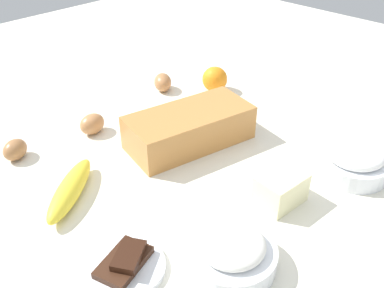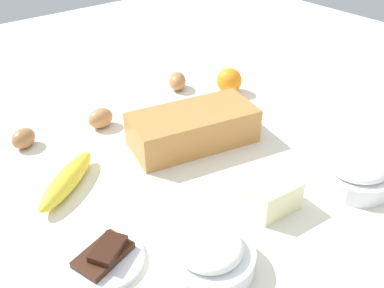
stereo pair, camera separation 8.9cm
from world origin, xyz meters
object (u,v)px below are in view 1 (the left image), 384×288
object	(u,v)px
loaf_pan	(189,127)
flour_bowl	(231,252)
sugar_bowl	(353,159)
butter_block	(281,189)
egg_beside_bowl	(15,150)
orange_fruit	(215,79)
egg_near_butter	(92,124)
egg_loose	(163,82)
banana	(70,189)
chocolate_plate	(125,264)

from	to	relation	value
loaf_pan	flour_bowl	bearing A→B (deg)	-112.37
sugar_bowl	butter_block	xyz separation A→B (m)	(-0.18, 0.05, -0.00)
butter_block	egg_beside_bowl	world-z (taller)	butter_block
orange_fruit	egg_near_butter	size ratio (longest dim) A/B	1.10
egg_loose	sugar_bowl	bearing A→B (deg)	-88.63
banana	egg_near_butter	xyz separation A→B (m)	(0.17, 0.17, 0.00)
orange_fruit	egg_loose	size ratio (longest dim) A/B	1.03
egg_near_butter	flour_bowl	bearing A→B (deg)	-99.16
sugar_bowl	orange_fruit	distance (m)	0.46
sugar_bowl	butter_block	distance (m)	0.19
banana	egg_near_butter	distance (m)	0.24
butter_block	banana	bearing A→B (deg)	132.52
banana	chocolate_plate	world-z (taller)	banana
loaf_pan	egg_loose	bearing A→B (deg)	72.73
loaf_pan	egg_near_butter	xyz separation A→B (m)	(-0.13, 0.19, -0.02)
loaf_pan	egg_beside_bowl	world-z (taller)	loaf_pan
loaf_pan	sugar_bowl	world-z (taller)	loaf_pan
chocolate_plate	egg_loose	bearing A→B (deg)	42.17
loaf_pan	butter_block	world-z (taller)	loaf_pan
egg_near_butter	orange_fruit	bearing A→B (deg)	-8.79
sugar_bowl	egg_near_butter	xyz separation A→B (m)	(-0.28, 0.51, -0.01)
egg_loose	chocolate_plate	xyz separation A→B (m)	(-0.47, -0.43, -0.01)
egg_near_butter	loaf_pan	bearing A→B (deg)	-56.48
egg_beside_bowl	chocolate_plate	world-z (taller)	egg_beside_bowl
banana	chocolate_plate	size ratio (longest dim) A/B	1.46
butter_block	sugar_bowl	bearing A→B (deg)	-16.18
chocolate_plate	loaf_pan	bearing A→B (deg)	29.00
flour_bowl	egg_beside_bowl	distance (m)	0.53
flour_bowl	butter_block	xyz separation A→B (m)	(0.18, 0.03, 0.00)
egg_loose	egg_near_butter	bearing A→B (deg)	-169.78
loaf_pan	orange_fruit	bearing A→B (deg)	42.54
flour_bowl	banana	distance (m)	0.34
egg_beside_bowl	butter_block	bearing A→B (deg)	-60.36
banana	egg_loose	size ratio (longest dim) A/B	2.81
egg_near_butter	butter_block	bearing A→B (deg)	-77.49
chocolate_plate	butter_block	bearing A→B (deg)	-15.08
loaf_pan	flour_bowl	distance (m)	0.36
orange_fruit	egg_beside_bowl	xyz separation A→B (m)	(-0.55, 0.09, -0.01)
sugar_bowl	egg_beside_bowl	world-z (taller)	sugar_bowl
butter_block	egg_loose	size ratio (longest dim) A/B	1.33
loaf_pan	butter_block	distance (m)	0.27
flour_bowl	egg_near_butter	bearing A→B (deg)	80.84
loaf_pan	egg_beside_bowl	bearing A→B (deg)	156.31
sugar_bowl	chocolate_plate	xyz separation A→B (m)	(-0.48, 0.13, -0.02)
butter_block	egg_near_butter	world-z (taller)	butter_block
egg_beside_bowl	chocolate_plate	size ratio (longest dim) A/B	0.45
sugar_bowl	egg_loose	distance (m)	0.56
banana	egg_loose	xyz separation A→B (m)	(0.44, 0.22, 0.00)
banana	butter_block	world-z (taller)	butter_block
egg_near_butter	chocolate_plate	size ratio (longest dim) A/B	0.49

